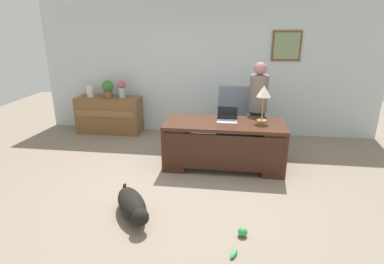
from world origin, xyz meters
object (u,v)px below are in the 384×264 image
Objects in this scene: vase_with_flowers at (122,88)px; potted_plant at (108,88)px; desk_lamp at (264,94)px; dog_toy_ball at (243,232)px; person_standing at (258,108)px; vase_empty at (90,91)px; dog_lying at (133,205)px; desk at (224,143)px; dog_toy_plush at (234,254)px; laptop at (227,118)px; credenza at (109,115)px; armchair at (234,122)px.

vase_with_flowers reaches higher than potted_plant.
desk_lamp is 2.30m from dog_toy_ball.
person_standing is 6.70× the size of vase_empty.
dog_lying is (-1.59, -2.33, -0.69)m from person_standing.
vase_with_flowers is at bearing 146.18° from desk.
laptop is at bearing 94.32° from dog_toy_plush.
person_standing is (3.08, -0.75, 0.46)m from credenza.
armchair is 0.71× the size of person_standing.
desk is 17.53× the size of dog_toy_ball.
vase_with_flowers is at bearing 148.36° from laptop.
laptop is 1.31× the size of vase_empty.
potted_plant is at bearing 149.55° from desk.
desk_lamp is at bearing -25.34° from vase_with_flowers.
dog_toy_ball is at bearing -98.44° from desk_lamp.
dog_toy_ball is at bearing -49.41° from potted_plant.
laptop is 2.06× the size of dog_toy_plush.
credenza is 2.94m from laptop.
laptop reaches higher than dog_toy_plush.
dog_toy_plush is at bearing -52.99° from credenza.
vase_empty is at bearing 121.24° from dog_lying.
desk is 5.99× the size of laptop.
dog_toy_ball is (2.50, -3.28, -0.92)m from vase_with_flowers.
credenza is at bearing 115.80° from dog_lying.
laptop reaches higher than credenza.
armchair is 2.76m from potted_plant.
desk is 1.17× the size of person_standing.
armchair reaches higher than credenza.
credenza is at bearing 156.99° from desk_lamp.
dog_lying reaches higher than dog_toy_plush.
armchair is 3.05m from dog_toy_plush.
armchair is 3.11× the size of vase_with_flowers.
credenza is 1.68× the size of dog_lying.
vase_empty is at bearing 168.73° from armchair.
desk_lamp is at bearing 5.97° from laptop.
laptop is (-0.10, -0.77, 0.31)m from armchair.
person_standing reaches higher than vase_with_flowers.
desk_lamp is 3.38m from potted_plant.
dog_toy_plush is (1.24, -0.55, -0.13)m from dog_lying.
desk_lamp is 5.33× the size of dog_toy_ball.
armchair is at bearing 80.81° from desk.
armchair is (2.66, -0.61, 0.12)m from credenza.
credenza reaches higher than dog_toy_ball.
vase_with_flowers is at bearing 164.83° from person_standing.
potted_plant is (-1.47, 3.07, 0.81)m from dog_lying.
vase_with_flowers reaches higher than dog_toy_ball.
potted_plant reaches higher than credenza.
vase_with_flowers is 0.70m from vase_empty.
desk_lamp reaches higher than laptop.
potted_plant is (-2.65, 0.61, 0.46)m from armchair.
vase_with_flowers reaches higher than vase_empty.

